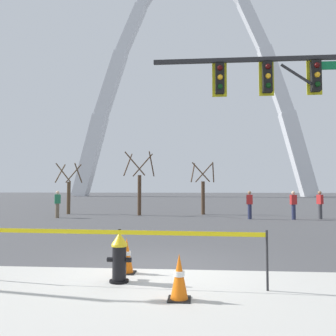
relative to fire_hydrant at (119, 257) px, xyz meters
The scene contains 14 objects.
ground_plane 1.44m from the fire_hydrant, 64.47° to the left, with size 240.00×240.00×0.00m, color #474749.
fire_hydrant is the anchor object (origin of this frame).
caution_tape_barrier 0.35m from the fire_hydrant, 54.19° to the right, with size 5.05×0.30×1.04m.
traffic_cone_by_hydrant 0.68m from the fire_hydrant, 89.84° to the left, with size 0.36×0.36×0.73m.
traffic_cone_mid_sidewalk 1.51m from the fire_hydrant, 38.94° to the right, with size 0.36×0.36×0.73m.
traffic_signal_gantry 7.11m from the fire_hydrant, 39.72° to the left, with size 6.42×0.44×6.00m.
monument_arch 69.43m from the fire_hydrant, 89.49° to the left, with size 50.60×2.97×52.39m.
tree_far_left 17.99m from the fire_hydrant, 113.59° to the left, with size 1.60×1.60×3.43m.
tree_left_mid 15.97m from the fire_hydrant, 98.03° to the left, with size 1.88×1.89×4.08m.
tree_center_left 16.99m from the fire_hydrant, 83.57° to the left, with size 1.61×1.62×3.47m.
pedestrian_walking_left 15.11m from the fire_hydrant, 116.54° to the left, with size 0.39×0.33×1.59m.
pedestrian_standing_center 16.41m from the fire_hydrant, 58.78° to the left, with size 0.32×0.39×1.59m.
pedestrian_walking_right 15.14m from the fire_hydrant, 62.99° to the left, with size 0.38×0.29×1.59m.
pedestrian_near_trees 14.33m from the fire_hydrant, 71.79° to the left, with size 0.37×0.26×1.59m.
Camera 1 is at (0.85, -7.72, 1.77)m, focal length 37.09 mm.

